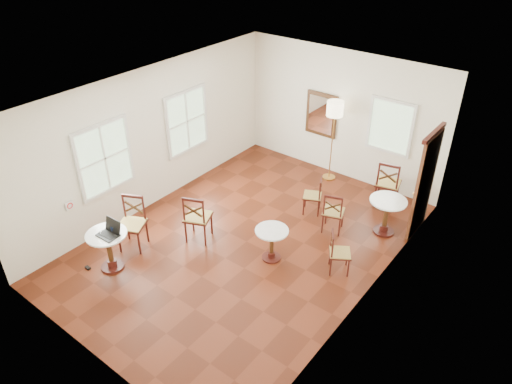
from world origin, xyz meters
TOP-DOWN VIEW (x-y plane):
  - ground at (0.00, 0.00)m, footprint 7.00×7.00m
  - room_shell at (-0.06, 0.27)m, footprint 5.02×7.02m
  - cafe_table_near at (-1.46, -2.09)m, footprint 0.72×0.72m
  - cafe_table_mid at (0.68, -0.11)m, footprint 0.62×0.62m
  - cafe_table_back at (1.98, 1.94)m, footprint 0.72×0.72m
  - chair_near_a at (-0.80, -0.50)m, footprint 0.63×0.63m
  - chair_near_b at (-1.63, -1.41)m, footprint 0.65×0.65m
  - chair_mid_a at (1.13, 1.35)m, footprint 0.52×0.52m
  - chair_mid_b at (1.82, 0.35)m, footprint 0.52×0.52m
  - chair_back_a at (1.57, 2.89)m, footprint 0.60×0.60m
  - chair_back_b at (0.46, 1.68)m, footprint 0.51×0.51m
  - floor_lamp at (0.01, 3.15)m, footprint 0.38×0.38m
  - laptop at (-1.39, -2.05)m, footprint 0.38×0.32m
  - mouse at (-1.45, -1.94)m, footprint 0.09×0.06m
  - navy_mug at (-1.41, -1.97)m, footprint 0.13×0.08m
  - water_glass at (-1.47, -2.19)m, footprint 0.05×0.05m
  - power_adapter at (-1.79, -2.40)m, footprint 0.10×0.06m

SIDE VIEW (x-z plane):
  - ground at x=0.00m, z-range 0.00..0.00m
  - power_adapter at x=-1.79m, z-range 0.00..0.04m
  - cafe_table_mid at x=0.68m, z-range 0.08..0.73m
  - chair_mid_b at x=1.82m, z-range 0.00..0.82m
  - chair_back_b at x=0.46m, z-range 0.00..0.83m
  - chair_mid_a at x=1.13m, z-range 0.00..0.90m
  - cafe_table_near at x=-1.46m, z-range 0.09..0.85m
  - cafe_table_back at x=1.98m, z-range 0.09..0.86m
  - chair_near_a at x=-0.80m, z-range 0.00..1.04m
  - chair_near_b at x=-1.63m, z-range 0.00..1.05m
  - chair_back_a at x=1.57m, z-range 0.00..1.08m
  - mouse at x=-1.45m, z-range 0.76..0.79m
  - water_glass at x=-1.47m, z-range 0.76..0.85m
  - navy_mug at x=-1.41m, z-range 0.76..0.86m
  - laptop at x=-1.39m, z-range 0.70..0.96m
  - floor_lamp at x=0.01m, z-range 0.67..2.61m
  - room_shell at x=-0.06m, z-range 0.38..3.39m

